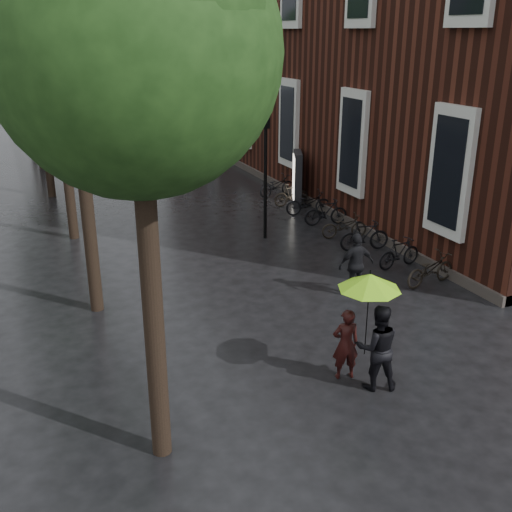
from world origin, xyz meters
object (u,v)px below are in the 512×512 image
pedestrian_walking (356,265)px  parked_bicycles (334,218)px  ad_lightbox (297,178)px  lamp_post (265,167)px  person_black (377,347)px  person_burgundy (346,344)px

pedestrian_walking → parked_bicycles: bearing=-111.8°
ad_lightbox → lamp_post: size_ratio=0.53×
person_black → parked_bicycles: person_black is taller
person_burgundy → parked_bicycles: (4.66, 8.43, -0.30)m
parked_bicycles → ad_lightbox: (0.34, 3.61, 0.61)m
person_burgundy → parked_bicycles: 9.63m
ad_lightbox → pedestrian_walking: bearing=-83.2°
person_burgundy → pedestrian_walking: (2.38, 3.41, 0.10)m
person_burgundy → parked_bicycles: size_ratio=0.14×
person_burgundy → pedestrian_walking: bearing=-112.3°
pedestrian_walking → ad_lightbox: (2.62, 8.63, 0.21)m
person_burgundy → person_black: bearing=137.3°
person_black → pedestrian_walking: 4.44m
person_burgundy → person_black: (0.38, -0.54, 0.12)m
person_burgundy → parked_bicycles: person_burgundy is taller
pedestrian_walking → person_black: bearing=65.7°
person_burgundy → person_black: 0.67m
ad_lightbox → lamp_post: (-2.92, -3.41, 1.38)m
pedestrian_walking → ad_lightbox: size_ratio=0.81×
parked_bicycles → person_burgundy: bearing=-118.9°
ad_lightbox → lamp_post: lamp_post is taller
person_black → lamp_post: 9.46m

